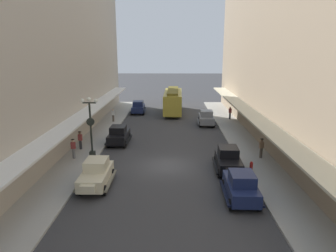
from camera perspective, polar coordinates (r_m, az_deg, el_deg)
name	(u,v)px	position (r m, az deg, el deg)	size (l,w,h in m)	color
ground_plane	(167,166)	(24.52, -0.20, -7.51)	(200.00, 200.00, 0.00)	#38383A
sidewalk_left	(74,164)	(25.74, -17.27, -6.93)	(3.00, 60.00, 0.15)	#A8A59E
sidewalk_right	(260,165)	(25.49, 17.04, -7.12)	(3.00, 60.00, 0.15)	#A8A59E
building_row_left	(27,43)	(25.16, -24.99, 13.95)	(4.30, 60.00, 19.05)	#B2A899
building_row_right	(309,33)	(24.85, 25.08, 15.52)	(4.30, 60.00, 20.41)	gray
parked_car_0	(228,159)	(23.72, 11.29, -6.12)	(2.27, 4.30, 1.84)	black
parked_car_1	(138,107)	(44.66, -5.60, 3.59)	(2.19, 4.28, 1.84)	#19234C
parked_car_2	(119,134)	(30.29, -9.27, -1.58)	(2.18, 4.27, 1.84)	black
parked_car_3	(96,173)	(21.32, -13.40, -8.61)	(2.16, 4.27, 1.84)	beige
parked_car_4	(206,117)	(37.77, 7.23, 1.62)	(2.26, 4.30, 1.84)	slate
parked_car_5	(241,185)	(19.53, 13.59, -10.78)	(2.21, 4.28, 1.84)	#19234C
streetcar	(173,100)	(44.61, 0.94, 4.90)	(2.70, 9.65, 3.46)	gold
lamp_post_with_clock	(91,125)	(26.02, -14.38, 0.21)	(1.42, 0.44, 5.16)	black
fire_hydrant	(251,167)	(23.68, 15.41, -7.39)	(0.24, 0.24, 0.82)	#B21E19
pedestrian_0	(230,113)	(40.84, 11.62, 2.45)	(0.36, 0.24, 1.64)	#2D2D33
pedestrian_1	(73,148)	(26.68, -17.41, -4.06)	(0.36, 0.28, 1.67)	slate
pedestrian_2	(261,148)	(26.79, 17.18, -3.97)	(0.36, 0.28, 1.67)	#4C4238
pedestrian_3	(113,115)	(39.18, -10.30, 2.02)	(0.36, 0.24, 1.64)	#4C4238
pedestrian_4	(80,140)	(28.92, -16.21, -2.58)	(0.36, 0.28, 1.67)	#2D2D33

